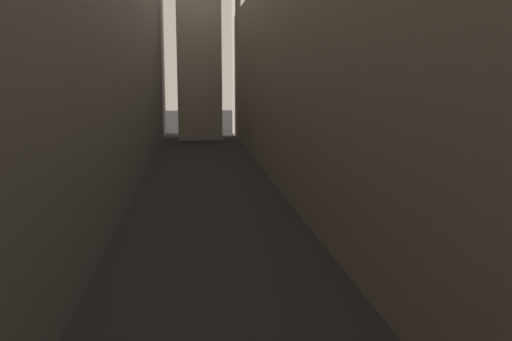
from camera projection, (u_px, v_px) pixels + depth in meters
The scene contains 3 objects.
ground_plane at pixel (210, 206), 37.81m from camera, with size 264.00×264.00×0.00m, color #232326.
building_block_left at pixel (22, 39), 36.69m from camera, with size 13.29×108.00×22.25m, color slate.
building_block_right at pixel (367, 20), 39.05m from camera, with size 11.38×108.00×25.24m, color gray.
Camera 1 is at (-1.07, 10.91, 8.27)m, focal length 39.10 mm.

